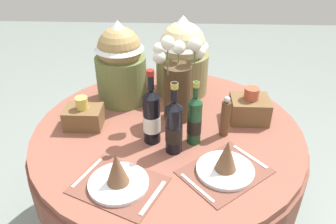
{
  "coord_description": "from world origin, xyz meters",
  "views": [
    {
      "loc": [
        0.06,
        -1.38,
        1.69
      ],
      "look_at": [
        0.0,
        0.03,
        0.81
      ],
      "focal_mm": 36.48,
      "sensor_mm": 36.0,
      "label": 1
    }
  ],
  "objects": [
    {
      "name": "woven_basket_side_left",
      "position": [
        -0.42,
        0.02,
        0.79
      ],
      "size": [
        0.18,
        0.13,
        0.16
      ],
      "color": "brown",
      "rests_on": "dining_table"
    },
    {
      "name": "wine_bottle_rear",
      "position": [
        0.12,
        -0.09,
        0.85
      ],
      "size": [
        0.07,
        0.07,
        0.31
      ],
      "color": "#194223",
      "rests_on": "dining_table"
    },
    {
      "name": "woven_basket_side_right",
      "position": [
        0.41,
        0.11,
        0.8
      ],
      "size": [
        0.19,
        0.16,
        0.18
      ],
      "color": "brown",
      "rests_on": "dining_table"
    },
    {
      "name": "gift_tub_back_left",
      "position": [
        -0.26,
        0.29,
        0.97
      ],
      "size": [
        0.27,
        0.27,
        0.45
      ],
      "color": "olive",
      "rests_on": "dining_table"
    },
    {
      "name": "place_setting_right",
      "position": [
        0.25,
        -0.3,
        0.78
      ],
      "size": [
        0.43,
        0.42,
        0.16
      ],
      "color": "brown",
      "rests_on": "dining_table"
    },
    {
      "name": "wine_bottle_left",
      "position": [
        0.03,
        -0.16,
        0.86
      ],
      "size": [
        0.08,
        0.08,
        0.34
      ],
      "color": "black",
      "rests_on": "dining_table"
    },
    {
      "name": "place_setting_left",
      "position": [
        -0.18,
        -0.4,
        0.78
      ],
      "size": [
        0.42,
        0.38,
        0.16
      ],
      "color": "brown",
      "rests_on": "dining_table"
    },
    {
      "name": "gift_tub_back_centre",
      "position": [
        0.06,
        0.4,
        0.97
      ],
      "size": [
        0.3,
        0.3,
        0.45
      ],
      "color": "olive",
      "rests_on": "dining_table"
    },
    {
      "name": "pepper_mill",
      "position": [
        0.27,
        -0.03,
        0.83
      ],
      "size": [
        0.04,
        0.04,
        0.21
      ],
      "color": "brown",
      "rests_on": "dining_table"
    },
    {
      "name": "flower_vase",
      "position": [
        0.04,
        0.11,
        0.93
      ],
      "size": [
        0.25,
        0.22,
        0.47
      ],
      "color": "#47331E",
      "rests_on": "dining_table"
    },
    {
      "name": "wine_bottle_centre",
      "position": [
        -0.07,
        -0.09,
        0.87
      ],
      "size": [
        0.08,
        0.08,
        0.36
      ],
      "color": "black",
      "rests_on": "dining_table"
    },
    {
      "name": "dining_table",
      "position": [
        0.0,
        0.0,
        0.59
      ],
      "size": [
        1.34,
        1.34,
        0.73
      ],
      "color": "brown",
      "rests_on": "ground"
    }
  ]
}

